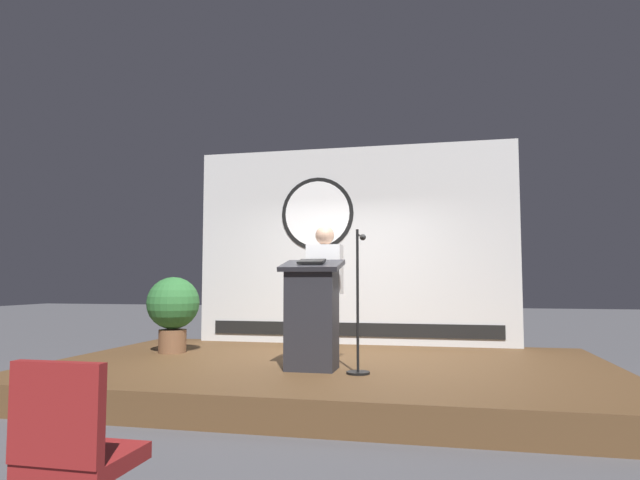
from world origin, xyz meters
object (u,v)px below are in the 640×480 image
potted_plant (173,307)px  podium (312,315)px  audience_chair_right (74,447)px  speaker_person (325,293)px  microphone_stand (359,322)px

potted_plant → podium: bearing=-24.3°
audience_chair_right → speaker_person: bearing=85.3°
speaker_person → potted_plant: speaker_person is taller
podium → speaker_person: bearing=85.4°
speaker_person → microphone_stand: size_ratio=1.07×
potted_plant → audience_chair_right: (1.83, -4.43, -0.40)m
potted_plant → microphone_stand: bearing=-21.7°
speaker_person → potted_plant: bearing=167.6°
speaker_person → microphone_stand: speaker_person is taller
podium → potted_plant: size_ratio=1.19×
podium → microphone_stand: bearing=-10.2°
potted_plant → audience_chair_right: potted_plant is taller
potted_plant → audience_chair_right: size_ratio=1.12×
speaker_person → audience_chair_right: size_ratio=1.77×
audience_chair_right → potted_plant: bearing=112.5°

